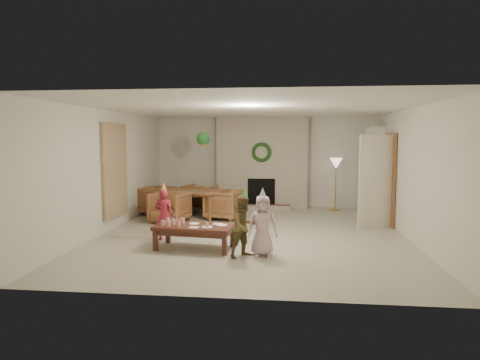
# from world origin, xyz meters

# --- Properties ---
(floor) EXTENTS (7.00, 7.00, 0.00)m
(floor) POSITION_xyz_m (0.00, 0.00, 0.00)
(floor) COLOR #B7B29E
(floor) RESTS_ON ground
(ceiling) EXTENTS (7.00, 7.00, 0.00)m
(ceiling) POSITION_xyz_m (0.00, 0.00, 2.50)
(ceiling) COLOR white
(ceiling) RESTS_ON wall_back
(wall_back) EXTENTS (7.00, 0.00, 7.00)m
(wall_back) POSITION_xyz_m (0.00, 3.50, 1.25)
(wall_back) COLOR silver
(wall_back) RESTS_ON floor
(wall_front) EXTENTS (7.00, 0.00, 7.00)m
(wall_front) POSITION_xyz_m (0.00, -3.50, 1.25)
(wall_front) COLOR silver
(wall_front) RESTS_ON floor
(wall_left) EXTENTS (0.00, 7.00, 7.00)m
(wall_left) POSITION_xyz_m (-3.00, 0.00, 1.25)
(wall_left) COLOR silver
(wall_left) RESTS_ON floor
(wall_right) EXTENTS (0.00, 7.00, 7.00)m
(wall_right) POSITION_xyz_m (3.00, 0.00, 1.25)
(wall_right) COLOR silver
(wall_right) RESTS_ON floor
(fireplace_mass) EXTENTS (2.50, 0.40, 2.50)m
(fireplace_mass) POSITION_xyz_m (0.00, 3.30, 1.25)
(fireplace_mass) COLOR #4D2114
(fireplace_mass) RESTS_ON floor
(fireplace_hearth) EXTENTS (1.60, 0.30, 0.12)m
(fireplace_hearth) POSITION_xyz_m (0.00, 2.95, 0.06)
(fireplace_hearth) COLOR maroon
(fireplace_hearth) RESTS_ON floor
(fireplace_firebox) EXTENTS (0.75, 0.12, 0.75)m
(fireplace_firebox) POSITION_xyz_m (0.00, 3.12, 0.45)
(fireplace_firebox) COLOR black
(fireplace_firebox) RESTS_ON floor
(fireplace_wreath) EXTENTS (0.54, 0.10, 0.54)m
(fireplace_wreath) POSITION_xyz_m (0.00, 3.07, 1.55)
(fireplace_wreath) COLOR #194018
(fireplace_wreath) RESTS_ON fireplace_mass
(floor_lamp_base) EXTENTS (0.26, 0.26, 0.03)m
(floor_lamp_base) POSITION_xyz_m (2.00, 3.00, 0.01)
(floor_lamp_base) COLOR gold
(floor_lamp_base) RESTS_ON floor
(floor_lamp_post) EXTENTS (0.03, 0.03, 1.27)m
(floor_lamp_post) POSITION_xyz_m (2.00, 3.00, 0.66)
(floor_lamp_post) COLOR gold
(floor_lamp_post) RESTS_ON floor
(floor_lamp_shade) EXTENTS (0.34, 0.34, 0.28)m
(floor_lamp_shade) POSITION_xyz_m (2.00, 3.00, 1.27)
(floor_lamp_shade) COLOR beige
(floor_lamp_shade) RESTS_ON floor_lamp_post
(bookshelf_carcass) EXTENTS (0.30, 1.00, 2.20)m
(bookshelf_carcass) POSITION_xyz_m (2.84, 2.30, 1.10)
(bookshelf_carcass) COLOR white
(bookshelf_carcass) RESTS_ON floor
(bookshelf_shelf_a) EXTENTS (0.30, 0.92, 0.03)m
(bookshelf_shelf_a) POSITION_xyz_m (2.82, 2.30, 0.45)
(bookshelf_shelf_a) COLOR white
(bookshelf_shelf_a) RESTS_ON bookshelf_carcass
(bookshelf_shelf_b) EXTENTS (0.30, 0.92, 0.03)m
(bookshelf_shelf_b) POSITION_xyz_m (2.82, 2.30, 0.85)
(bookshelf_shelf_b) COLOR white
(bookshelf_shelf_b) RESTS_ON bookshelf_carcass
(bookshelf_shelf_c) EXTENTS (0.30, 0.92, 0.03)m
(bookshelf_shelf_c) POSITION_xyz_m (2.82, 2.30, 1.25)
(bookshelf_shelf_c) COLOR white
(bookshelf_shelf_c) RESTS_ON bookshelf_carcass
(bookshelf_shelf_d) EXTENTS (0.30, 0.92, 0.03)m
(bookshelf_shelf_d) POSITION_xyz_m (2.82, 2.30, 1.65)
(bookshelf_shelf_d) COLOR white
(bookshelf_shelf_d) RESTS_ON bookshelf_carcass
(books_row_lower) EXTENTS (0.20, 0.40, 0.24)m
(books_row_lower) POSITION_xyz_m (2.80, 2.15, 0.59)
(books_row_lower) COLOR #AC1F29
(books_row_lower) RESTS_ON bookshelf_shelf_a
(books_row_mid) EXTENTS (0.20, 0.44, 0.24)m
(books_row_mid) POSITION_xyz_m (2.80, 2.35, 0.99)
(books_row_mid) COLOR #255F8A
(books_row_mid) RESTS_ON bookshelf_shelf_b
(books_row_upper) EXTENTS (0.20, 0.36, 0.22)m
(books_row_upper) POSITION_xyz_m (2.80, 2.20, 1.38)
(books_row_upper) COLOR #A78223
(books_row_upper) RESTS_ON bookshelf_shelf_c
(door_frame) EXTENTS (0.05, 0.86, 2.04)m
(door_frame) POSITION_xyz_m (2.96, 1.20, 1.02)
(door_frame) COLOR brown
(door_frame) RESTS_ON floor
(door_leaf) EXTENTS (0.77, 0.32, 2.00)m
(door_leaf) POSITION_xyz_m (2.58, 0.82, 1.00)
(door_leaf) COLOR beige
(door_leaf) RESTS_ON floor
(curtain_panel) EXTENTS (0.06, 1.20, 2.00)m
(curtain_panel) POSITION_xyz_m (-2.96, 0.20, 1.25)
(curtain_panel) COLOR tan
(curtain_panel) RESTS_ON wall_left
(dining_table) EXTENTS (2.03, 1.44, 0.64)m
(dining_table) POSITION_xyz_m (-1.79, 1.71, 0.32)
(dining_table) COLOR brown
(dining_table) RESTS_ON floor
(dining_chair_near) EXTENTS (0.93, 0.94, 0.71)m
(dining_chair_near) POSITION_xyz_m (-1.99, 0.93, 0.36)
(dining_chair_near) COLOR brown
(dining_chair_near) RESTS_ON floor
(dining_chair_far) EXTENTS (0.93, 0.94, 0.71)m
(dining_chair_far) POSITION_xyz_m (-1.59, 2.49, 0.36)
(dining_chair_far) COLOR brown
(dining_chair_far) RESTS_ON floor
(dining_chair_left) EXTENTS (0.94, 0.93, 0.71)m
(dining_chair_left) POSITION_xyz_m (-2.57, 1.91, 0.36)
(dining_chair_left) COLOR brown
(dining_chair_left) RESTS_ON floor
(dining_chair_right) EXTENTS (0.94, 0.93, 0.71)m
(dining_chair_right) POSITION_xyz_m (-0.81, 1.47, 0.36)
(dining_chair_right) COLOR brown
(dining_chair_right) RESTS_ON floor
(hanging_plant_cord) EXTENTS (0.01, 0.01, 0.70)m
(hanging_plant_cord) POSITION_xyz_m (-1.30, 1.50, 2.15)
(hanging_plant_cord) COLOR tan
(hanging_plant_cord) RESTS_ON ceiling
(hanging_plant_pot) EXTENTS (0.16, 0.16, 0.12)m
(hanging_plant_pot) POSITION_xyz_m (-1.30, 1.50, 1.80)
(hanging_plant_pot) COLOR #A66535
(hanging_plant_pot) RESTS_ON hanging_plant_cord
(hanging_plant_foliage) EXTENTS (0.32, 0.32, 0.32)m
(hanging_plant_foliage) POSITION_xyz_m (-1.30, 1.50, 1.92)
(hanging_plant_foliage) COLOR #1A4F20
(hanging_plant_foliage) RESTS_ON hanging_plant_pot
(coffee_table_top) EXTENTS (1.42, 0.83, 0.06)m
(coffee_table_top) POSITION_xyz_m (-0.91, -1.29, 0.39)
(coffee_table_top) COLOR #52261B
(coffee_table_top) RESTS_ON floor
(coffee_table_apron) EXTENTS (1.31, 0.72, 0.08)m
(coffee_table_apron) POSITION_xyz_m (-0.91, -1.29, 0.31)
(coffee_table_apron) COLOR #52261B
(coffee_table_apron) RESTS_ON floor
(coffee_leg_fl) EXTENTS (0.08, 0.08, 0.35)m
(coffee_leg_fl) POSITION_xyz_m (-1.56, -1.49, 0.18)
(coffee_leg_fl) COLOR #52261B
(coffee_leg_fl) RESTS_ON floor
(coffee_leg_fr) EXTENTS (0.08, 0.08, 0.35)m
(coffee_leg_fr) POSITION_xyz_m (-0.34, -1.64, 0.18)
(coffee_leg_fr) COLOR #52261B
(coffee_leg_fr) RESTS_ON floor
(coffee_leg_bl) EXTENTS (0.08, 0.08, 0.35)m
(coffee_leg_bl) POSITION_xyz_m (-1.49, -0.95, 0.18)
(coffee_leg_bl) COLOR #52261B
(coffee_leg_bl) RESTS_ON floor
(coffee_leg_br) EXTENTS (0.08, 0.08, 0.35)m
(coffee_leg_br) POSITION_xyz_m (-0.27, -1.09, 0.18)
(coffee_leg_br) COLOR #52261B
(coffee_leg_br) RESTS_ON floor
(cup_a) EXTENTS (0.08, 0.08, 0.09)m
(cup_a) POSITION_xyz_m (-1.45, -1.39, 0.46)
(cup_a) COLOR white
(cup_a) RESTS_ON coffee_table_top
(cup_b) EXTENTS (0.08, 0.08, 0.09)m
(cup_b) POSITION_xyz_m (-1.42, -1.18, 0.46)
(cup_b) COLOR white
(cup_b) RESTS_ON coffee_table_top
(cup_c) EXTENTS (0.08, 0.08, 0.09)m
(cup_c) POSITION_xyz_m (-1.33, -1.45, 0.46)
(cup_c) COLOR white
(cup_c) RESTS_ON coffee_table_top
(cup_d) EXTENTS (0.08, 0.08, 0.09)m
(cup_d) POSITION_xyz_m (-1.31, -1.25, 0.46)
(cup_d) COLOR white
(cup_d) RESTS_ON coffee_table_top
(cup_e) EXTENTS (0.08, 0.08, 0.09)m
(cup_e) POSITION_xyz_m (-1.18, -1.39, 0.46)
(cup_e) COLOR white
(cup_e) RESTS_ON coffee_table_top
(cup_f) EXTENTS (0.08, 0.08, 0.09)m
(cup_f) POSITION_xyz_m (-1.15, -1.18, 0.46)
(cup_f) COLOR white
(cup_f) RESTS_ON coffee_table_top
(plate_a) EXTENTS (0.21, 0.21, 0.01)m
(plate_a) POSITION_xyz_m (-0.95, -1.16, 0.42)
(plate_a) COLOR white
(plate_a) RESTS_ON coffee_table_top
(plate_b) EXTENTS (0.21, 0.21, 0.01)m
(plate_b) POSITION_xyz_m (-0.67, -1.43, 0.42)
(plate_b) COLOR white
(plate_b) RESTS_ON coffee_table_top
(plate_c) EXTENTS (0.21, 0.21, 0.01)m
(plate_c) POSITION_xyz_m (-0.44, -1.24, 0.42)
(plate_c) COLOR white
(plate_c) RESTS_ON coffee_table_top
(food_scoop) EXTENTS (0.08, 0.08, 0.07)m
(food_scoop) POSITION_xyz_m (-0.67, -1.43, 0.46)
(food_scoop) COLOR tan
(food_scoop) RESTS_ON plate_b
(napkin_left) EXTENTS (0.17, 0.17, 0.01)m
(napkin_left) POSITION_xyz_m (-0.88, -1.48, 0.42)
(napkin_left) COLOR #FDBAC3
(napkin_left) RESTS_ON coffee_table_top
(napkin_right) EXTENTS (0.17, 0.17, 0.01)m
(napkin_right) POSITION_xyz_m (-0.53, -1.15, 0.42)
(napkin_right) COLOR #FDBAC3
(napkin_right) RESTS_ON coffee_table_top
(child_red) EXTENTS (0.36, 0.25, 0.97)m
(child_red) POSITION_xyz_m (-1.63, -0.72, 0.49)
(child_red) COLOR maroon
(child_red) RESTS_ON floor
(party_hat_red) EXTENTS (0.17, 0.17, 0.18)m
(party_hat_red) POSITION_xyz_m (-1.63, -0.72, 1.01)
(party_hat_red) COLOR #E9CD4D
(party_hat_red) RESTS_ON child_red
(child_plaid) EXTENTS (0.62, 0.61, 1.01)m
(child_plaid) POSITION_xyz_m (-0.00, -1.69, 0.50)
(child_plaid) COLOR brown
(child_plaid) RESTS_ON floor
(party_hat_plaid) EXTENTS (0.15, 0.15, 0.17)m
(party_hat_plaid) POSITION_xyz_m (-0.00, -1.69, 1.05)
(party_hat_plaid) COLOR #51BF52
(party_hat_plaid) RESTS_ON child_plaid
(child_pink) EXTENTS (0.53, 0.38, 1.00)m
(child_pink) POSITION_xyz_m (0.29, -1.58, 0.50)
(child_pink) COLOR beige
(child_pink) RESTS_ON floor
(party_hat_pink) EXTENTS (0.13, 0.13, 0.18)m
(party_hat_pink) POSITION_xyz_m (0.29, -1.58, 1.04)
(party_hat_pink) COLOR #BBBDC3
(party_hat_pink) RESTS_ON child_pink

